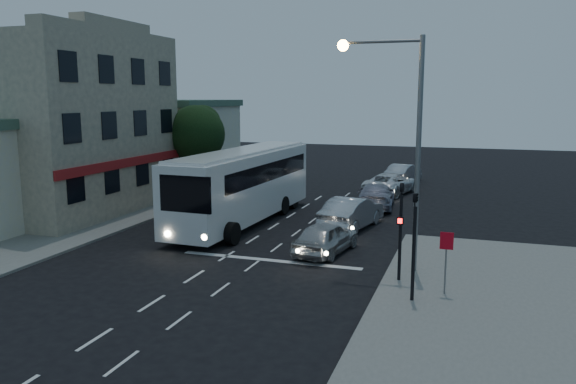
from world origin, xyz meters
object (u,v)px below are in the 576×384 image
(car_extra, at_px, (403,173))
(streetlight, at_px, (402,127))
(car_sedan_b, at_px, (376,196))
(car_sedan_c, at_px, (390,184))
(street_tree, at_px, (196,132))
(car_sedan_a, at_px, (352,213))
(traffic_signal_side, at_px, (414,233))
(regulatory_sign, at_px, (446,253))
(car_suv, at_px, (326,237))
(traffic_signal_main, at_px, (401,220))
(tour_bus, at_px, (243,184))

(car_extra, height_order, streetlight, streetlight)
(car_sedan_b, relative_size, car_sedan_c, 0.99)
(street_tree, bearing_deg, car_extra, 40.12)
(car_sedan_a, relative_size, traffic_signal_side, 1.24)
(regulatory_sign, bearing_deg, traffic_signal_side, -136.08)
(street_tree, bearing_deg, car_suv, -42.63)
(car_suv, bearing_deg, car_extra, -82.58)
(car_sedan_b, relative_size, streetlight, 0.60)
(car_sedan_b, height_order, traffic_signal_main, traffic_signal_main)
(tour_bus, xyz_separation_m, street_tree, (-6.32, 6.65, 2.33))
(car_sedan_b, bearing_deg, car_sedan_a, 81.45)
(car_sedan_b, relative_size, regulatory_sign, 2.43)
(traffic_signal_main, xyz_separation_m, streetlight, (-0.26, 1.42, 3.31))
(streetlight, distance_m, street_tree, 20.19)
(car_suv, relative_size, car_sedan_c, 0.79)
(traffic_signal_side, height_order, street_tree, street_tree)
(regulatory_sign, bearing_deg, car_sedan_c, 103.35)
(traffic_signal_main, relative_size, regulatory_sign, 1.86)
(street_tree, bearing_deg, traffic_signal_side, -44.50)
(car_sedan_c, bearing_deg, car_sedan_b, 102.46)
(car_sedan_a, distance_m, traffic_signal_side, 11.11)
(car_sedan_b, distance_m, car_sedan_c, 5.49)
(street_tree, bearing_deg, traffic_signal_main, -42.03)
(car_sedan_b, bearing_deg, street_tree, -7.00)
(car_sedan_c, bearing_deg, regulatory_sign, 116.89)
(car_extra, bearing_deg, car_sedan_c, 100.26)
(streetlight, relative_size, street_tree, 1.45)
(tour_bus, relative_size, traffic_signal_main, 3.22)
(car_sedan_a, distance_m, car_sedan_c, 11.32)
(car_suv, bearing_deg, car_sedan_b, -82.64)
(traffic_signal_main, bearing_deg, street_tree, 137.97)
(car_suv, relative_size, car_sedan_a, 0.84)
(car_suv, bearing_deg, traffic_signal_side, 139.96)
(tour_bus, distance_m, street_tree, 9.47)
(car_suv, distance_m, traffic_signal_side, 6.82)
(traffic_signal_side, xyz_separation_m, streetlight, (-0.96, 3.40, 3.31))
(tour_bus, relative_size, traffic_signal_side, 3.22)
(car_sedan_a, relative_size, car_sedan_b, 0.95)
(car_sedan_c, height_order, car_extra, car_extra)
(car_sedan_b, bearing_deg, regulatory_sign, 102.54)
(car_extra, distance_m, streetlight, 24.33)
(car_sedan_c, relative_size, car_extra, 1.16)
(tour_bus, distance_m, car_extra, 18.73)
(car_sedan_c, xyz_separation_m, car_extra, (0.23, 5.62, 0.02))
(tour_bus, bearing_deg, car_sedan_a, 7.86)
(car_sedan_a, relative_size, car_extra, 1.09)
(streetlight, bearing_deg, car_sedan_b, 103.48)
(traffic_signal_side, bearing_deg, car_suv, 130.79)
(traffic_signal_side, distance_m, regulatory_sign, 1.61)
(car_suv, xyz_separation_m, traffic_signal_main, (3.61, -3.02, 1.69))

